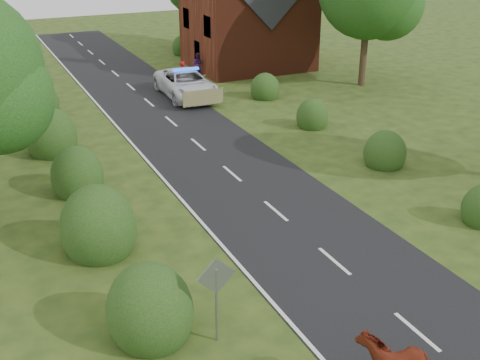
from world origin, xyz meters
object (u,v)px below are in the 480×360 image
pedestrian_red (182,74)px  pedestrian_purple (197,64)px  police_van (186,84)px  road_sign (216,288)px

pedestrian_red → pedestrian_purple: (2.11, 2.64, -0.07)m
pedestrian_red → pedestrian_purple: 3.38m
pedestrian_red → pedestrian_purple: pedestrian_red is taller
police_van → pedestrian_red: bearing=77.7°
police_van → pedestrian_red: 2.34m
police_van → road_sign: bearing=-107.0°
police_van → pedestrian_purple: (2.68, 4.92, -0.04)m
pedestrian_red → police_van: bearing=51.8°
police_van → pedestrian_purple: bearing=63.1°
police_van → pedestrian_red: size_ratio=3.55×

